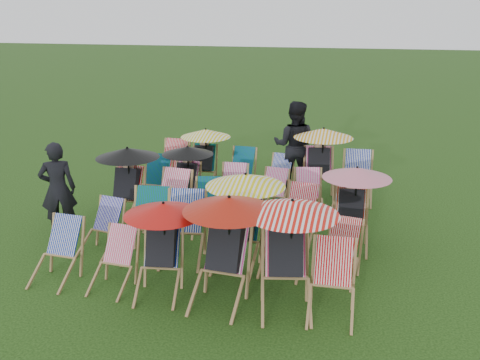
% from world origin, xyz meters
% --- Properties ---
extents(ground, '(100.00, 100.00, 0.00)m').
position_xyz_m(ground, '(0.00, 0.00, 0.00)').
color(ground, black).
rests_on(ground, ground).
extents(deckchair_0, '(0.62, 0.84, 0.88)m').
position_xyz_m(deckchair_0, '(-2.05, -2.19, 0.44)').
color(deckchair_0, '#9B7748').
rests_on(deckchair_0, ground).
extents(deckchair_1, '(0.59, 0.79, 0.82)m').
position_xyz_m(deckchair_1, '(-1.14, -2.20, 0.41)').
color(deckchair_1, '#9B7748').
rests_on(deckchair_1, ground).
extents(deckchair_2, '(1.09, 1.17, 1.29)m').
position_xyz_m(deckchair_2, '(-0.43, -2.17, 0.68)').
color(deckchair_2, '#9B7748').
rests_on(deckchair_2, ground).
extents(deckchair_3, '(1.23, 1.29, 1.46)m').
position_xyz_m(deckchair_3, '(0.46, -2.19, 0.77)').
color(deckchair_3, '#9B7748').
rests_on(deckchair_3, ground).
extents(deckchair_4, '(1.23, 1.34, 1.46)m').
position_xyz_m(deckchair_4, '(1.31, -2.13, 0.77)').
color(deckchair_4, '#9B7748').
rests_on(deckchair_4, ground).
extents(deckchair_5, '(0.64, 0.87, 0.93)m').
position_xyz_m(deckchair_5, '(1.90, -2.20, 0.46)').
color(deckchair_5, '#9B7748').
rests_on(deckchair_5, ground).
extents(deckchair_6, '(0.67, 0.85, 0.83)m').
position_xyz_m(deckchair_6, '(-1.88, -1.16, 0.42)').
color(deckchair_6, '#9B7748').
rests_on(deckchair_6, ground).
extents(deckchair_7, '(0.79, 1.02, 1.03)m').
position_xyz_m(deckchair_7, '(-1.09, -1.11, 0.51)').
color(deckchair_7, '#9B7748').
rests_on(deckchair_7, ground).
extents(deckchair_8, '(0.80, 1.03, 1.03)m').
position_xyz_m(deckchair_8, '(-0.49, -1.10, 0.51)').
color(deckchair_8, '#9B7748').
rests_on(deckchair_8, ground).
extents(deckchair_9, '(1.21, 1.26, 1.44)m').
position_xyz_m(deckchair_9, '(0.42, -1.07, 0.76)').
color(deckchair_9, '#9B7748').
rests_on(deckchair_9, ground).
extents(deckchair_10, '(0.71, 0.95, 0.98)m').
position_xyz_m(deckchair_10, '(1.10, -1.06, 0.49)').
color(deckchair_10, '#9B7748').
rests_on(deckchair_10, ground).
extents(deckchair_11, '(0.66, 0.84, 0.83)m').
position_xyz_m(deckchair_11, '(1.95, -1.15, 0.42)').
color(deckchair_11, '#9B7748').
rests_on(deckchair_11, ground).
extents(deckchair_12, '(1.16, 1.21, 1.38)m').
position_xyz_m(deckchair_12, '(-2.08, 0.19, 0.73)').
color(deckchair_12, '#9B7748').
rests_on(deckchair_12, ground).
extents(deckchair_13, '(0.74, 0.97, 0.99)m').
position_xyz_m(deckchair_13, '(-1.20, 0.10, 0.50)').
color(deckchair_13, '#9B7748').
rests_on(deckchair_13, ground).
extents(deckchair_14, '(0.75, 0.93, 0.91)m').
position_xyz_m(deckchair_14, '(-0.42, 0.05, 0.45)').
color(deckchair_14, '#9B7748').
rests_on(deckchair_14, ground).
extents(deckchair_15, '(0.68, 0.87, 0.87)m').
position_xyz_m(deckchair_15, '(0.37, -0.02, 0.43)').
color(deckchair_15, '#9B7748').
rests_on(deckchair_15, ground).
extents(deckchair_16, '(0.71, 0.91, 0.92)m').
position_xyz_m(deckchair_16, '(1.17, 0.03, 0.46)').
color(deckchair_16, '#9B7748').
rests_on(deckchair_16, ground).
extents(deckchair_17, '(1.13, 1.18, 1.34)m').
position_xyz_m(deckchair_17, '(2.04, 0.03, 0.71)').
color(deckchair_17, '#9B7748').
rests_on(deckchair_17, ground).
extents(deckchair_18, '(0.65, 0.90, 0.96)m').
position_xyz_m(deckchair_18, '(-1.93, 1.14, 0.48)').
color(deckchair_18, '#9B7748').
rests_on(deckchair_18, ground).
extents(deckchair_19, '(1.02, 1.06, 1.21)m').
position_xyz_m(deckchair_19, '(-1.27, 1.21, 0.64)').
color(deckchair_19, '#9B7748').
rests_on(deckchair_19, ground).
extents(deckchair_20, '(0.62, 0.83, 0.87)m').
position_xyz_m(deckchair_20, '(-0.30, 1.20, 0.43)').
color(deckchair_20, '#9B7748').
rests_on(deckchair_20, ground).
extents(deckchair_21, '(0.63, 0.82, 0.82)m').
position_xyz_m(deckchair_21, '(0.49, 1.22, 0.41)').
color(deckchair_21, '#9B7748').
rests_on(deckchair_21, ground).
extents(deckchair_22, '(0.73, 0.90, 0.87)m').
position_xyz_m(deckchair_22, '(1.21, 1.19, 0.44)').
color(deckchair_22, '#9B7748').
rests_on(deckchair_22, ground).
extents(deckchair_23, '(0.67, 0.85, 0.84)m').
position_xyz_m(deckchair_23, '(1.91, 1.17, 0.42)').
color(deckchair_23, '#9B7748').
rests_on(deckchair_23, ground).
extents(deckchair_24, '(0.68, 0.94, 1.00)m').
position_xyz_m(deckchair_24, '(-1.98, 2.30, 0.50)').
color(deckchair_24, '#9B7748').
rests_on(deckchair_24, ground).
extents(deckchair_25, '(1.09, 1.16, 1.29)m').
position_xyz_m(deckchair_25, '(-1.27, 2.44, 0.68)').
color(deckchair_25, '#9B7748').
rests_on(deckchair_25, ground).
extents(deckchair_26, '(0.64, 0.86, 0.90)m').
position_xyz_m(deckchair_26, '(-0.43, 2.39, 0.45)').
color(deckchair_26, '#9B7748').
rests_on(deckchair_26, ground).
extents(deckchair_27, '(0.63, 0.81, 0.81)m').
position_xyz_m(deckchair_27, '(0.42, 2.37, 0.41)').
color(deckchair_27, '#9B7748').
rests_on(deckchair_27, ground).
extents(deckchair_28, '(1.23, 1.32, 1.46)m').
position_xyz_m(deckchair_28, '(1.29, 2.36, 0.77)').
color(deckchair_28, '#9B7748').
rests_on(deckchair_28, ground).
extents(deckchair_29, '(0.69, 0.94, 1.00)m').
position_xyz_m(deckchair_29, '(2.06, 2.32, 0.50)').
color(deckchair_29, '#9B7748').
rests_on(deckchair_29, ground).
extents(person_left, '(0.72, 0.64, 1.66)m').
position_xyz_m(person_left, '(-2.92, -0.66, 0.83)').
color(person_left, black).
rests_on(person_left, ground).
extents(person_rear, '(0.95, 0.74, 1.93)m').
position_xyz_m(person_rear, '(0.67, 2.88, 0.97)').
color(person_rear, black).
rests_on(person_rear, ground).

